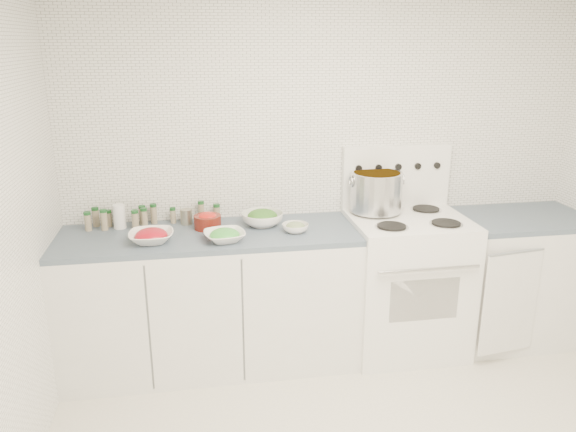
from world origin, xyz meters
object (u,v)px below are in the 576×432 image
(bowl_tomato, at_px, (151,236))
(bowl_snowpea, at_px, (225,235))
(stock_pot, at_px, (376,190))
(stove, at_px, (405,279))

(bowl_tomato, xyz_separation_m, bowl_snowpea, (0.43, -0.05, -0.00))
(stock_pot, bearing_deg, stove, -39.85)
(stock_pot, height_order, bowl_snowpea, stock_pot)
(bowl_snowpea, bearing_deg, bowl_tomato, 172.84)
(bowl_snowpea, bearing_deg, stock_pot, 16.64)
(stove, height_order, stock_pot, stove)
(stove, height_order, bowl_snowpea, stove)
(stock_pot, relative_size, bowl_tomato, 1.39)
(stove, relative_size, stock_pot, 3.73)
(stove, distance_m, bowl_snowpea, 1.30)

